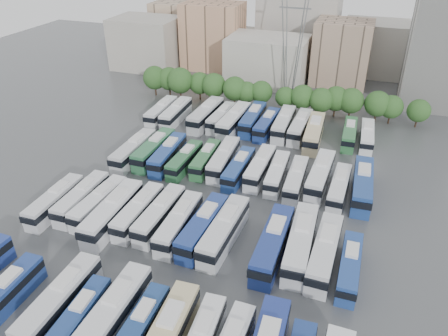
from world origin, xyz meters
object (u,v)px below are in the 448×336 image
(bus_r2_s2, at_px, (154,149))
(bus_r3_s3, at_px, (206,115))
(bus_r1_s2, at_px, (99,203))
(bus_r3_s7, at_px, (267,124))
(bus_r1_s5, at_px, (160,214))
(bus_r1_s8, at_px, (224,230))
(bus_r1_s10, at_px, (273,244))
(bus_r0_s7, at_px, (139,330))
(bus_r1_s4, at_px, (138,211))
(bus_r3_s13, at_px, (367,136))
(bus_r2_s4, at_px, (185,160))
(bus_r3_s1, at_px, (176,113))
(bus_r1_s13, at_px, (350,267))
(bus_r1_s0, at_px, (55,201))
(bus_r2_s12, at_px, (339,187))
(bus_r0_s5, at_px, (77,320))
(bus_r1_s7, at_px, (203,227))
(bus_r0_s4, at_px, (60,301))
(bus_r3_s0, at_px, (161,111))
(bus_r2_s7, at_px, (239,168))
(bus_r1_s3, at_px, (113,212))
(bus_r3_s9, at_px, (300,127))
(bus_r2_s8, at_px, (260,167))
(bus_r1_s12, at_px, (325,252))
(bus_r3_s6, at_px, (253,119))
(bus_r1_s1, at_px, (82,198))
(bus_r0_s6, at_px, (111,316))
(bus_r2_s1, at_px, (134,150))
(bus_r2_s5, at_px, (206,159))
(bus_r2_s3, at_px, (168,154))
(bus_r3_s12, at_px, (349,134))
(electricity_pylon, at_px, (294,19))
(bus_r3_s10, at_px, (314,132))
(bus_r1_s11, at_px, (301,242))
(bus_r2_s6, at_px, (224,159))
(bus_r3_s8, at_px, (284,124))
(bus_r1_s6, at_px, (179,223))
(bus_r3_s4, at_px, (221,118))
(bus_r2_s9, at_px, (277,173))

(bus_r2_s2, xyz_separation_m, bus_r3_s3, (3.25, 17.59, 0.15))
(bus_r1_s2, bearing_deg, bus_r3_s7, 67.23)
(bus_r1_s5, xyz_separation_m, bus_r1_s8, (9.93, -0.70, 0.16))
(bus_r1_s10, bearing_deg, bus_r0_s7, -119.77)
(bus_r1_s4, distance_m, bus_r3_s13, 46.99)
(bus_r2_s4, distance_m, bus_r3_s1, 20.63)
(bus_r1_s8, distance_m, bus_r3_s3, 39.33)
(bus_r0_s7, xyz_separation_m, bus_r1_s13, (19.67, 16.67, 0.00))
(bus_r1_s0, xyz_separation_m, bus_r2_s12, (39.55, 17.75, -0.06))
(bus_r1_s13, bearing_deg, bus_r0_s5, -146.19)
(bus_r0_s7, relative_size, bus_r1_s7, 0.85)
(bus_r0_s4, distance_m, bus_r3_s0, 53.86)
(bus_r2_s7, bearing_deg, bus_r1_s5, -111.14)
(bus_r0_s7, relative_size, bus_r1_s3, 0.81)
(bus_r3_s9, bearing_deg, bus_r2_s4, -128.37)
(bus_r1_s4, relative_size, bus_r2_s8, 0.98)
(bus_r1_s12, bearing_deg, bus_r2_s2, 152.91)
(bus_r1_s8, distance_m, bus_r1_s12, 13.37)
(bus_r0_s4, height_order, bus_r3_s6, bus_r3_s6)
(bus_r1_s1, height_order, bus_r2_s8, bus_r2_s8)
(bus_r0_s6, bearing_deg, bus_r2_s4, 101.02)
(bus_r2_s7, relative_size, bus_r3_s3, 0.84)
(bus_r1_s13, height_order, bus_r2_s1, bus_r2_s1)
(bus_r2_s5, relative_size, bus_r3_s7, 0.91)
(bus_r2_s3, bearing_deg, bus_r3_s12, 30.48)
(bus_r0_s6, xyz_separation_m, bus_r3_s0, (-19.90, 52.28, -0.19))
(bus_r1_s10, distance_m, bus_r3_s0, 48.42)
(bus_r2_s2, distance_m, bus_r2_s7, 16.50)
(bus_r3_s12, bearing_deg, bus_r1_s10, -101.20)
(electricity_pylon, relative_size, bus_r2_s4, 3.06)
(bus_r1_s1, distance_m, bus_r3_s3, 35.68)
(bus_r1_s5, bearing_deg, bus_r2_s12, 35.21)
(bus_r0_s7, relative_size, bus_r2_s7, 0.95)
(bus_r1_s8, xyz_separation_m, bus_r3_s10, (6.58, 34.45, 0.06))
(bus_r0_s7, relative_size, bus_r3_s12, 0.96)
(bus_r2_s8, height_order, bus_r3_s12, bus_r2_s8)
(bus_r2_s3, distance_m, bus_r2_s12, 30.01)
(bus_r3_s13, bearing_deg, bus_r1_s10, -106.65)
(bus_r1_s11, bearing_deg, bus_r1_s10, -159.67)
(bus_r2_s6, bearing_deg, bus_r1_s5, -102.81)
(bus_r2_s6, bearing_deg, bus_r3_s3, 117.84)
(bus_r1_s13, bearing_deg, bus_r3_s8, 113.32)
(bus_r1_s6, height_order, bus_r3_s4, bus_r1_s6)
(bus_r1_s1, bearing_deg, bus_r3_s13, 41.95)
(bus_r0_s7, height_order, bus_r3_s3, bus_r3_s3)
(bus_r2_s3, relative_size, bus_r3_s8, 0.96)
(bus_r3_s1, bearing_deg, electricity_pylon, 44.51)
(bus_r1_s4, distance_m, bus_r1_s5, 3.26)
(bus_r3_s12, bearing_deg, bus_r2_s9, -118.83)
(bus_r3_s6, bearing_deg, bus_r3_s10, -11.63)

